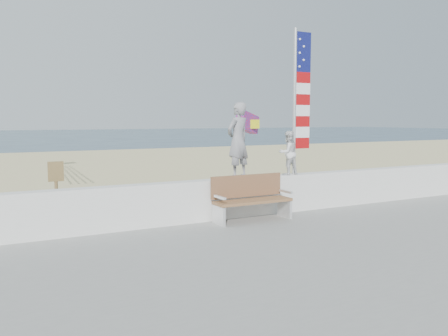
{
  "coord_description": "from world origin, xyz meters",
  "views": [
    {
      "loc": [
        -4.72,
        -7.32,
        2.41
      ],
      "look_at": [
        0.2,
        1.8,
        1.35
      ],
      "focal_mm": 38.0,
      "sensor_mm": 36.0,
      "label": 1
    }
  ],
  "objects_px": {
    "bench": "(251,197)",
    "flag": "(299,95)",
    "child": "(288,153)",
    "adult": "(238,140)"
  },
  "relations": [
    {
      "from": "bench",
      "to": "flag",
      "type": "bearing_deg",
      "value": 15.58
    },
    {
      "from": "adult",
      "to": "flag",
      "type": "xyz_separation_m",
      "value": [
        1.7,
        -0.0,
        1.05
      ]
    },
    {
      "from": "child",
      "to": "bench",
      "type": "bearing_deg",
      "value": 16.88
    },
    {
      "from": "adult",
      "to": "flag",
      "type": "relative_size",
      "value": 0.49
    },
    {
      "from": "bench",
      "to": "flag",
      "type": "distance_m",
      "value": 2.86
    },
    {
      "from": "bench",
      "to": "flag",
      "type": "height_order",
      "value": "flag"
    },
    {
      "from": "child",
      "to": "flag",
      "type": "xyz_separation_m",
      "value": [
        0.3,
        -0.0,
        1.38
      ]
    },
    {
      "from": "adult",
      "to": "child",
      "type": "distance_m",
      "value": 1.44
    },
    {
      "from": "child",
      "to": "bench",
      "type": "relative_size",
      "value": 0.59
    },
    {
      "from": "bench",
      "to": "flag",
      "type": "relative_size",
      "value": 0.51
    }
  ]
}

